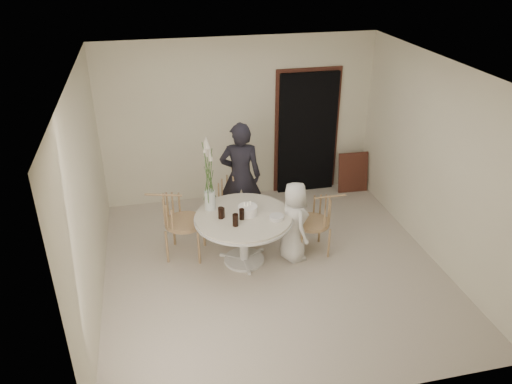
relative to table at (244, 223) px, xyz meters
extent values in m
plane|color=beige|center=(0.35, -0.25, -0.62)|extent=(4.50, 4.50, 0.00)
plane|color=white|center=(0.35, -0.25, 2.08)|extent=(4.50, 4.50, 0.00)
plane|color=#EDE8C6|center=(0.35, 2.00, 0.73)|extent=(4.50, 0.00, 4.50)
plane|color=#EDE8C6|center=(0.35, -2.50, 0.73)|extent=(4.50, 0.00, 4.50)
plane|color=#EDE8C6|center=(-1.90, -0.25, 0.73)|extent=(0.00, 4.50, 4.50)
plane|color=#EDE8C6|center=(2.60, -0.25, 0.73)|extent=(0.00, 4.50, 4.50)
cube|color=black|center=(1.50, 1.94, 0.43)|extent=(1.00, 0.10, 2.10)
cube|color=#572D1E|center=(1.50, 1.98, 0.49)|extent=(1.12, 0.03, 2.22)
cylinder|color=silver|center=(0.00, 0.00, -0.60)|extent=(0.56, 0.56, 0.04)
cylinder|color=silver|center=(0.00, 0.00, -0.27)|extent=(0.12, 0.12, 0.65)
cylinder|color=silver|center=(0.00, 0.00, 0.07)|extent=(1.33, 1.33, 0.03)
cylinder|color=beige|center=(0.00, 0.00, 0.09)|extent=(1.30, 1.30, 0.04)
cube|color=#572D1E|center=(2.30, 1.70, -0.27)|extent=(0.54, 0.18, 0.70)
cylinder|color=#AB7B5D|center=(-0.22, 0.61, -0.39)|extent=(0.03, 0.03, 0.46)
cylinder|color=#AB7B5D|center=(0.18, 0.56, -0.39)|extent=(0.03, 0.03, 0.46)
cylinder|color=#AB7B5D|center=(-0.17, 1.02, -0.39)|extent=(0.03, 0.03, 0.46)
cylinder|color=#AB7B5D|center=(0.24, 0.96, -0.39)|extent=(0.03, 0.03, 0.46)
cylinder|color=#AB7B5D|center=(0.01, 0.79, -0.14)|extent=(0.51, 0.51, 0.05)
cylinder|color=#AB7B5D|center=(0.77, 0.23, -0.39)|extent=(0.03, 0.03, 0.45)
cylinder|color=#AB7B5D|center=(0.77, -0.17, -0.39)|extent=(0.03, 0.03, 0.45)
cylinder|color=#AB7B5D|center=(1.18, 0.23, -0.39)|extent=(0.03, 0.03, 0.45)
cylinder|color=#AB7B5D|center=(1.18, -0.17, -0.39)|extent=(0.03, 0.03, 0.45)
cylinder|color=#AB7B5D|center=(0.98, 0.03, -0.14)|extent=(0.50, 0.50, 0.05)
cylinder|color=#AB7B5D|center=(-0.61, 0.08, -0.37)|extent=(0.03, 0.03, 0.50)
cylinder|color=#AB7B5D|center=(-0.49, 0.50, -0.37)|extent=(0.03, 0.03, 0.50)
cylinder|color=#AB7B5D|center=(-1.04, 0.20, -0.37)|extent=(0.03, 0.03, 0.50)
cylinder|color=#AB7B5D|center=(-0.91, 0.63, -0.37)|extent=(0.03, 0.03, 0.50)
cylinder|color=#AB7B5D|center=(-0.76, 0.35, -0.10)|extent=(0.55, 0.55, 0.06)
imported|color=black|center=(0.15, 0.96, 0.23)|extent=(0.69, 0.52, 1.70)
imported|color=silver|center=(0.69, -0.07, -0.03)|extent=(0.45, 0.62, 1.16)
cylinder|color=white|center=(0.06, 0.03, 0.18)|extent=(0.26, 0.26, 0.12)
cylinder|color=#FBDA9E|center=(0.06, 0.03, 0.26)|extent=(0.01, 0.01, 0.05)
cylinder|color=#FBDA9E|center=(0.10, 0.06, 0.26)|extent=(0.01, 0.01, 0.05)
cylinder|color=#FBDA9E|center=(0.02, 0.05, 0.26)|extent=(0.01, 0.01, 0.05)
cylinder|color=black|center=(-0.15, -0.23, 0.20)|extent=(0.08, 0.08, 0.17)
cylinder|color=black|center=(-0.04, -0.08, 0.19)|extent=(0.07, 0.07, 0.15)
cylinder|color=black|center=(-0.28, 0.02, 0.18)|extent=(0.08, 0.08, 0.14)
cylinder|color=black|center=(-0.31, 0.00, 0.19)|extent=(0.08, 0.08, 0.16)
cylinder|color=silver|center=(0.41, -0.18, 0.14)|extent=(0.19, 0.19, 0.05)
cylinder|color=silver|center=(-0.41, 0.28, 0.25)|extent=(0.15, 0.15, 0.27)
cylinder|color=#3C6129|center=(-0.38, 0.29, 0.59)|extent=(0.01, 0.01, 0.68)
cone|color=beige|center=(-0.38, 0.29, 0.93)|extent=(0.07, 0.07, 0.17)
cylinder|color=#3C6129|center=(-0.42, 0.31, 0.62)|extent=(0.01, 0.01, 0.74)
cone|color=beige|center=(-0.42, 0.31, 0.99)|extent=(0.07, 0.07, 0.17)
cylinder|color=#3C6129|center=(-0.44, 0.28, 0.65)|extent=(0.01, 0.01, 0.79)
cone|color=beige|center=(-0.44, 0.28, 1.04)|extent=(0.07, 0.07, 0.17)
cylinder|color=#3C6129|center=(-0.42, 0.25, 0.68)|extent=(0.01, 0.01, 0.85)
cone|color=beige|center=(-0.42, 0.25, 1.10)|extent=(0.07, 0.07, 0.17)
cylinder|color=#3C6129|center=(-0.38, 0.26, 0.59)|extent=(0.01, 0.01, 0.68)
cone|color=beige|center=(-0.38, 0.26, 0.93)|extent=(0.07, 0.07, 0.17)
camera|label=1|loc=(-1.10, -5.65, 3.46)|focal=35.00mm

